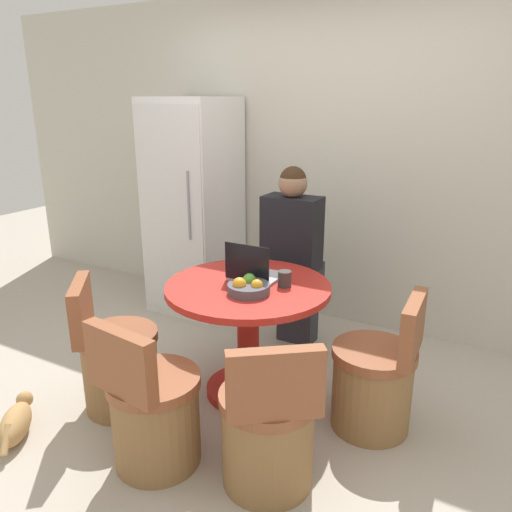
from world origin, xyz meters
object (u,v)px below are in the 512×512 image
(cat, at_px, (16,422))
(dining_table, at_px, (248,320))
(chair_near_camera, at_px, (153,414))
(chair_right_side, at_px, (375,382))
(chair_near_right_corner, at_px, (268,433))
(refrigerator, at_px, (194,207))
(laptop, at_px, (254,272))
(fruit_bowl, at_px, (248,287))
(chair_near_left_corner, at_px, (117,364))
(person_seated, at_px, (294,251))

(cat, bearing_deg, dining_table, -80.19)
(dining_table, distance_m, chair_near_camera, 0.82)
(chair_right_side, bearing_deg, chair_near_right_corner, -28.21)
(refrigerator, bearing_deg, laptop, -39.66)
(laptop, distance_m, cat, 1.58)
(refrigerator, bearing_deg, cat, -84.41)
(fruit_bowl, relative_size, cat, 0.61)
(chair_near_left_corner, height_order, cat, chair_near_left_corner)
(chair_near_camera, xyz_separation_m, cat, (-0.81, -0.21, -0.20))
(refrigerator, bearing_deg, chair_near_camera, -60.61)
(chair_near_left_corner, xyz_separation_m, person_seated, (0.58, 1.22, 0.46))
(fruit_bowl, bearing_deg, dining_table, 120.80)
(chair_near_right_corner, height_order, fruit_bowl, fruit_bowl)
(chair_near_right_corner, bearing_deg, chair_near_left_corner, -43.66)
(refrigerator, bearing_deg, fruit_bowl, -43.55)
(chair_right_side, height_order, fruit_bowl, fruit_bowl)
(fruit_bowl, bearing_deg, refrigerator, 136.45)
(dining_table, relative_size, cat, 2.51)
(laptop, height_order, cat, laptop)
(fruit_bowl, bearing_deg, chair_right_side, 12.48)
(chair_near_right_corner, relative_size, laptop, 2.76)
(chair_near_right_corner, bearing_deg, refrigerator, -82.64)
(person_seated, distance_m, fruit_bowl, 0.84)
(fruit_bowl, distance_m, cat, 1.49)
(laptop, bearing_deg, fruit_bowl, 110.99)
(dining_table, relative_size, chair_right_side, 1.22)
(person_seated, bearing_deg, cat, 62.83)
(chair_near_camera, xyz_separation_m, chair_near_left_corner, (-0.51, 0.28, 0.00))
(laptop, relative_size, fruit_bowl, 1.21)
(chair_near_right_corner, height_order, person_seated, person_seated)
(person_seated, bearing_deg, chair_right_side, 140.44)
(chair_near_right_corner, height_order, cat, chair_near_right_corner)
(dining_table, relative_size, chair_near_left_corner, 1.22)
(dining_table, bearing_deg, chair_right_side, 3.04)
(chair_near_right_corner, distance_m, laptop, 1.01)
(refrigerator, distance_m, chair_near_camera, 2.14)
(chair_near_camera, bearing_deg, chair_right_side, -129.84)
(laptop, bearing_deg, chair_near_right_corner, 123.55)
(laptop, bearing_deg, chair_right_side, 176.39)
(laptop, bearing_deg, chair_near_camera, 84.17)
(refrigerator, bearing_deg, chair_near_left_corner, -71.82)
(dining_table, height_order, chair_near_right_corner, chair_near_right_corner)
(laptop, bearing_deg, refrigerator, -39.66)
(chair_near_camera, distance_m, fruit_bowl, 0.84)
(chair_near_right_corner, bearing_deg, fruit_bowl, -88.79)
(chair_near_left_corner, distance_m, person_seated, 1.43)
(chair_near_camera, height_order, fruit_bowl, fruit_bowl)
(chair_right_side, relative_size, laptop, 2.76)
(refrigerator, bearing_deg, person_seated, -14.62)
(person_seated, bearing_deg, refrigerator, -14.62)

